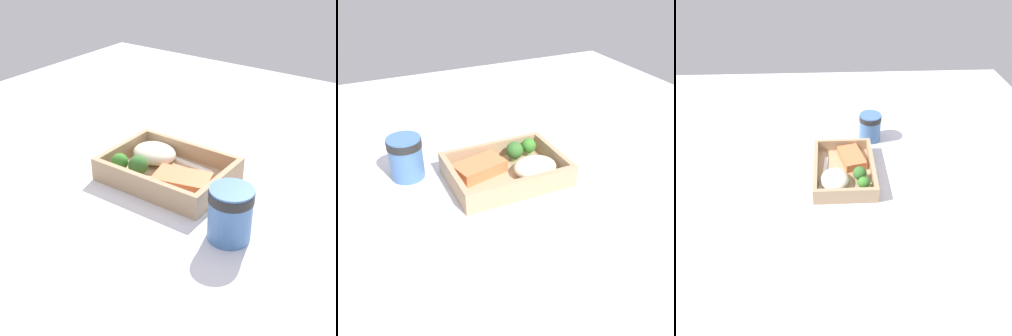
# 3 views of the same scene
# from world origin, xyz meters

# --- Properties ---
(ground_plane) EXTENTS (1.60, 1.60, 0.02)m
(ground_plane) POSITION_xyz_m (0.00, 0.00, -0.01)
(ground_plane) COLOR silver
(takeout_tray) EXTENTS (0.25, 0.18, 0.01)m
(takeout_tray) POSITION_xyz_m (0.00, 0.00, 0.01)
(takeout_tray) COLOR tan
(takeout_tray) RESTS_ON ground_plane
(tray_rim) EXTENTS (0.25, 0.18, 0.04)m
(tray_rim) POSITION_xyz_m (0.00, 0.00, 0.03)
(tray_rim) COLOR tan
(tray_rim) RESTS_ON takeout_tray
(salmon_fillet) EXTENTS (0.12, 0.09, 0.03)m
(salmon_fillet) POSITION_xyz_m (-0.05, 0.03, 0.03)
(salmon_fillet) COLOR #E77746
(salmon_fillet) RESTS_ON takeout_tray
(mashed_potatoes) EXTENTS (0.10, 0.08, 0.04)m
(mashed_potatoes) POSITION_xyz_m (0.06, -0.03, 0.03)
(mashed_potatoes) COLOR beige
(mashed_potatoes) RESTS_ON takeout_tray
(broccoli_floret_1) EXTENTS (0.04, 0.04, 0.04)m
(broccoli_floret_1) POSITION_xyz_m (0.08, 0.05, 0.04)
(broccoli_floret_1) COLOR #7B9A5A
(broccoli_floret_1) RESTS_ON takeout_tray
(broccoli_floret_2) EXTENTS (0.04, 0.04, 0.05)m
(broccoli_floret_2) POSITION_xyz_m (0.04, 0.04, 0.04)
(broccoli_floret_2) COLOR #7E9E5B
(broccoli_floret_2) RESTS_ON takeout_tray
(fork) EXTENTS (0.16, 0.03, 0.00)m
(fork) POSITION_xyz_m (0.02, -0.06, 0.01)
(fork) COLOR white
(fork) RESTS_ON takeout_tray
(paper_cup) EXTENTS (0.08, 0.08, 0.10)m
(paper_cup) POSITION_xyz_m (-0.20, 0.10, 0.05)
(paper_cup) COLOR #4671AA
(paper_cup) RESTS_ON ground_plane
(receipt_slip) EXTENTS (0.15, 0.17, 0.00)m
(receipt_slip) POSITION_xyz_m (-0.04, -0.23, 0.00)
(receipt_slip) COLOR white
(receipt_slip) RESTS_ON ground_plane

